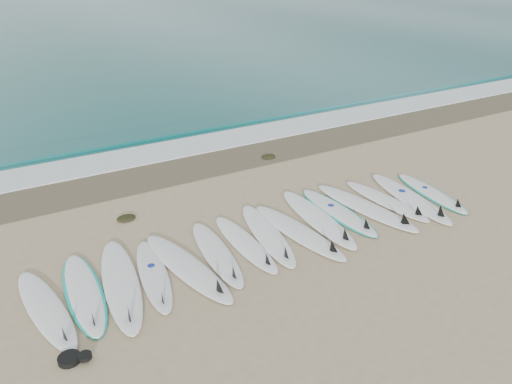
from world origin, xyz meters
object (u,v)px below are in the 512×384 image
surfboard_7 (268,235)px  surfboard_14 (432,193)px  surfboard_0 (47,310)px  leash_coil (73,358)px

surfboard_7 → surfboard_14: 4.36m
surfboard_7 → surfboard_14: bearing=6.2°
surfboard_0 → surfboard_14: (8.62, 0.01, -0.01)m
surfboard_7 → surfboard_0: bearing=-167.4°
surfboard_0 → surfboard_7: size_ratio=0.95×
surfboard_14 → leash_coil: surfboard_14 is taller
surfboard_14 → leash_coil: 8.57m
surfboard_14 → leash_coil: size_ratio=5.19×
surfboard_14 → leash_coil: bearing=-165.1°
surfboard_7 → leash_coil: (-4.12, -1.51, -0.01)m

